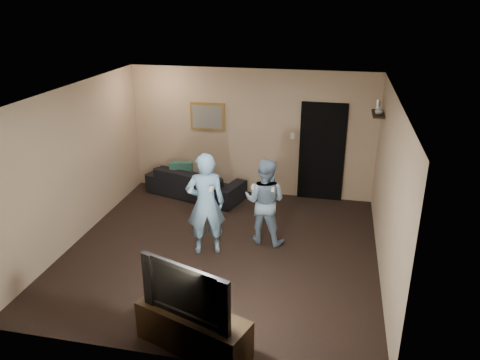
% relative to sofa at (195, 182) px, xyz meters
% --- Properties ---
extents(ground, '(5.00, 5.00, 0.00)m').
position_rel_sofa_xyz_m(ground, '(1.08, -2.08, -0.30)').
color(ground, black).
rests_on(ground, ground).
extents(ceiling, '(5.00, 5.00, 0.04)m').
position_rel_sofa_xyz_m(ceiling, '(1.08, -2.08, 2.30)').
color(ceiling, silver).
rests_on(ceiling, wall_back).
extents(wall_back, '(5.00, 0.04, 2.60)m').
position_rel_sofa_xyz_m(wall_back, '(1.08, 0.42, 1.00)').
color(wall_back, tan).
rests_on(wall_back, ground).
extents(wall_front, '(5.00, 0.04, 2.60)m').
position_rel_sofa_xyz_m(wall_front, '(1.08, -4.58, 1.00)').
color(wall_front, tan).
rests_on(wall_front, ground).
extents(wall_left, '(0.04, 5.00, 2.60)m').
position_rel_sofa_xyz_m(wall_left, '(-1.42, -2.08, 1.00)').
color(wall_left, tan).
rests_on(wall_left, ground).
extents(wall_right, '(0.04, 5.00, 2.60)m').
position_rel_sofa_xyz_m(wall_right, '(3.58, -2.08, 1.00)').
color(wall_right, tan).
rests_on(wall_right, ground).
extents(sofa, '(2.18, 1.35, 0.59)m').
position_rel_sofa_xyz_m(sofa, '(0.00, 0.00, 0.00)').
color(sofa, black).
rests_on(sofa, ground).
extents(throw_pillow, '(0.49, 0.26, 0.47)m').
position_rel_sofa_xyz_m(throw_pillow, '(-0.30, 0.00, 0.18)').
color(throw_pillow, '#17453A').
rests_on(throw_pillow, sofa).
extents(painting_frame, '(0.72, 0.05, 0.57)m').
position_rel_sofa_xyz_m(painting_frame, '(0.18, 0.40, 1.30)').
color(painting_frame, olive).
rests_on(painting_frame, wall_back).
extents(painting_canvas, '(0.62, 0.01, 0.47)m').
position_rel_sofa_xyz_m(painting_canvas, '(0.18, 0.37, 1.30)').
color(painting_canvas, slate).
rests_on(painting_canvas, painting_frame).
extents(doorway, '(0.90, 0.06, 2.00)m').
position_rel_sofa_xyz_m(doorway, '(2.53, 0.39, 0.70)').
color(doorway, black).
rests_on(doorway, ground).
extents(light_switch, '(0.08, 0.02, 0.12)m').
position_rel_sofa_xyz_m(light_switch, '(1.93, 0.40, 1.00)').
color(light_switch, silver).
rests_on(light_switch, wall_back).
extents(wall_shelf, '(0.20, 0.60, 0.03)m').
position_rel_sofa_xyz_m(wall_shelf, '(3.47, -0.28, 1.69)').
color(wall_shelf, black).
rests_on(wall_shelf, wall_right).
extents(shelf_vase, '(0.15, 0.15, 0.14)m').
position_rel_sofa_xyz_m(shelf_vase, '(3.47, -0.37, 1.78)').
color(shelf_vase, '#9E9EA2').
rests_on(shelf_vase, wall_shelf).
extents(shelf_figurine, '(0.06, 0.06, 0.18)m').
position_rel_sofa_xyz_m(shelf_figurine, '(3.47, -0.03, 1.80)').
color(shelf_figurine, silver).
rests_on(shelf_figurine, wall_shelf).
extents(tv_console, '(1.47, 0.90, 0.50)m').
position_rel_sofa_xyz_m(tv_console, '(1.31, -4.36, -0.05)').
color(tv_console, black).
rests_on(tv_console, ground).
extents(television, '(1.18, 0.55, 0.69)m').
position_rel_sofa_xyz_m(television, '(1.31, -4.36, 0.55)').
color(television, black).
rests_on(television, tv_console).
extents(wii_player_left, '(0.72, 0.59, 1.69)m').
position_rel_sofa_xyz_m(wii_player_left, '(0.85, -2.15, 0.55)').
color(wii_player_left, '#7EB1DB').
rests_on(wii_player_left, ground).
extents(wii_player_right, '(0.80, 0.67, 1.48)m').
position_rel_sofa_xyz_m(wii_player_right, '(1.71, -1.61, 0.44)').
color(wii_player_right, '#7E9AB8').
rests_on(wii_player_right, ground).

